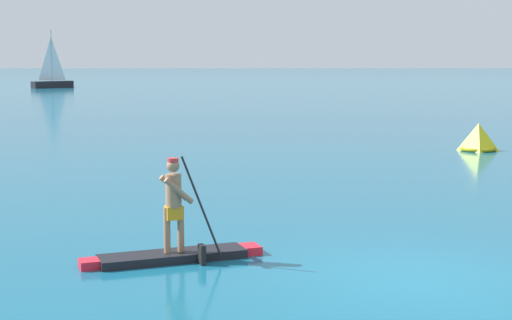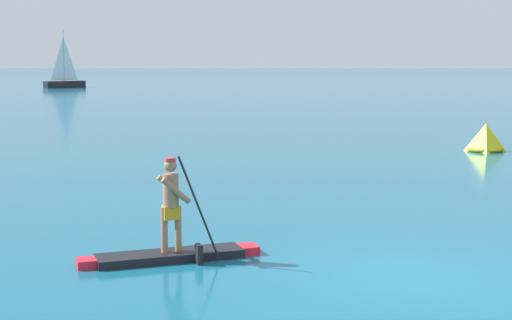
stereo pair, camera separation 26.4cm
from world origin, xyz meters
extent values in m
plane|color=#145B7A|center=(0.00, 0.00, 0.00)|extent=(440.00, 440.00, 0.00)
cube|color=black|center=(-3.75, 1.06, 0.07)|extent=(2.45, 1.37, 0.14)
cube|color=red|center=(-2.49, 1.51, 0.07)|extent=(0.42, 0.49, 0.14)
cube|color=red|center=(-5.01, 0.61, 0.07)|extent=(0.40, 0.44, 0.14)
cylinder|color=#997051|center=(-3.62, 1.11, 0.51)|extent=(0.11, 0.11, 0.74)
cylinder|color=#997051|center=(-3.83, 1.03, 0.51)|extent=(0.11, 0.11, 0.74)
cube|color=orange|center=(-3.72, 1.07, 0.79)|extent=(0.32, 0.29, 0.22)
cylinder|color=#997051|center=(-3.72, 1.07, 1.15)|extent=(0.26, 0.26, 0.54)
sphere|color=#997051|center=(-3.72, 1.07, 1.55)|extent=(0.21, 0.21, 0.21)
cylinder|color=red|center=(-3.72, 1.07, 1.65)|extent=(0.18, 0.18, 0.06)
cylinder|color=#997051|center=(-3.73, 1.23, 1.17)|extent=(0.48, 0.25, 0.47)
cylinder|color=#997051|center=(-3.62, 0.94, 1.17)|extent=(0.48, 0.25, 0.47)
cylinder|color=black|center=(-3.26, 0.81, 0.93)|extent=(0.63, 0.25, 1.66)
cube|color=black|center=(-3.26, 0.81, 0.16)|extent=(0.14, 0.22, 0.32)
pyramid|color=yellow|center=(5.71, 15.93, 0.48)|extent=(1.23, 1.23, 0.97)
torus|color=olive|center=(5.71, 15.93, 0.06)|extent=(1.26, 1.26, 0.12)
cube|color=black|center=(-22.94, 72.92, 0.36)|extent=(4.05, 3.84, 0.73)
cylinder|color=#B2B2B7|center=(-22.94, 72.92, 3.45)|extent=(0.12, 0.12, 5.44)
pyramid|color=white|center=(-22.94, 72.92, 3.15)|extent=(1.88, 0.96, 4.66)
camera|label=1|loc=(-2.61, -11.33, 3.28)|focal=54.84mm
camera|label=2|loc=(-2.35, -11.33, 3.28)|focal=54.84mm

